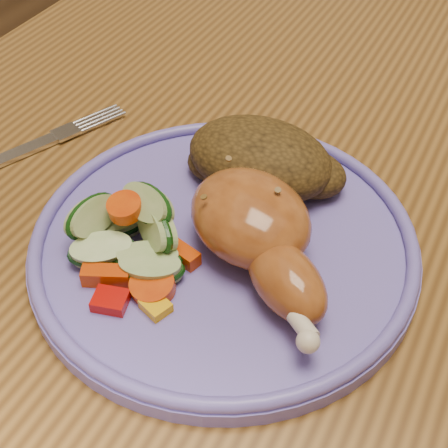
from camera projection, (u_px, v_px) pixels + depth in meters
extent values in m
cube|color=brown|center=(390.00, 197.00, 0.52)|extent=(0.90, 1.40, 0.04)
cube|color=brown|center=(265.00, 93.00, 1.32)|extent=(0.06, 0.06, 0.71)
cylinder|color=#4C2D16|center=(303.00, 258.00, 1.18)|extent=(0.04, 0.04, 0.41)
cylinder|color=#4C2D16|center=(363.00, 154.00, 1.41)|extent=(0.04, 0.04, 0.41)
cylinder|color=#6456B2|center=(224.00, 245.00, 0.45)|extent=(0.28, 0.28, 0.01)
torus|color=#6456B2|center=(224.00, 234.00, 0.44)|extent=(0.27, 0.27, 0.01)
ellipsoid|color=#9A5220|center=(250.00, 217.00, 0.42)|extent=(0.12, 0.11, 0.05)
ellipsoid|color=#9A5220|center=(286.00, 280.00, 0.39)|extent=(0.08, 0.07, 0.04)
sphere|color=beige|center=(308.00, 342.00, 0.36)|extent=(0.01, 0.01, 0.01)
ellipsoid|color=#453011|center=(260.00, 158.00, 0.48)|extent=(0.11, 0.08, 0.05)
ellipsoid|color=#453011|center=(310.00, 174.00, 0.47)|extent=(0.06, 0.05, 0.03)
ellipsoid|color=#453011|center=(217.00, 162.00, 0.49)|extent=(0.05, 0.04, 0.02)
cube|color=#A50A05|center=(110.00, 301.00, 0.40)|extent=(0.03, 0.02, 0.01)
cube|color=#E5A507|center=(156.00, 306.00, 0.40)|extent=(0.02, 0.02, 0.01)
cylinder|color=#D14606|center=(107.00, 213.00, 0.46)|extent=(0.03, 0.03, 0.02)
cylinder|color=#D14606|center=(153.00, 286.00, 0.41)|extent=(0.03, 0.03, 0.01)
cube|color=#D14606|center=(181.00, 253.00, 0.43)|extent=(0.03, 0.02, 0.01)
cylinder|color=#D14606|center=(125.00, 208.00, 0.42)|extent=(0.02, 0.03, 0.01)
cube|color=#D14606|center=(106.00, 276.00, 0.41)|extent=(0.03, 0.02, 0.01)
cylinder|color=#A7BA78|center=(151.00, 268.00, 0.41)|extent=(0.05, 0.06, 0.02)
cylinder|color=#A7BA78|center=(92.00, 216.00, 0.43)|extent=(0.04, 0.05, 0.04)
cylinder|color=#A7BA78|center=(148.00, 204.00, 0.43)|extent=(0.05, 0.05, 0.04)
cylinder|color=#A7BA78|center=(116.00, 223.00, 0.44)|extent=(0.06, 0.06, 0.02)
cylinder|color=#A7BA78|center=(157.00, 228.00, 0.42)|extent=(0.05, 0.05, 0.04)
cylinder|color=#A7BA78|center=(102.00, 250.00, 0.42)|extent=(0.06, 0.06, 0.02)
cylinder|color=#A7BA78|center=(148.00, 260.00, 0.42)|extent=(0.06, 0.06, 0.02)
cube|color=silver|center=(66.00, 132.00, 0.55)|extent=(0.04, 0.07, 0.00)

